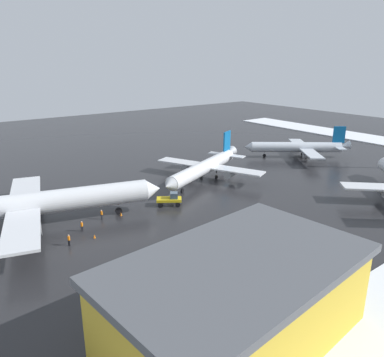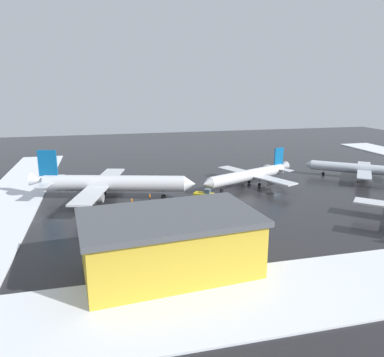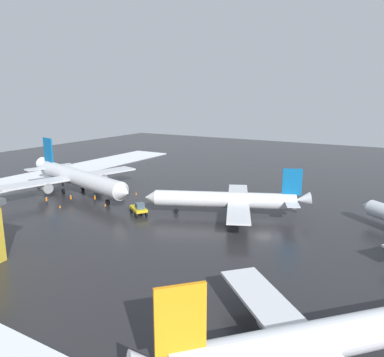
# 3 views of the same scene
# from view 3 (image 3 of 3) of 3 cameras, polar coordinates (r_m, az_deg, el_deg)

# --- Properties ---
(ground_plane) EXTENTS (240.00, 240.00, 0.00)m
(ground_plane) POSITION_cam_3_polar(r_m,az_deg,el_deg) (68.05, 10.92, -6.76)
(ground_plane) COLOR #232326
(snow_bank_left) EXTENTS (14.00, 116.00, 0.28)m
(snow_bank_left) POSITION_cam_3_polar(r_m,az_deg,el_deg) (108.97, -24.46, -0.28)
(snow_bank_left) COLOR white
(snow_bank_left) RESTS_ON ground_plane
(airplane_parked_portside) EXTENTS (38.94, 32.73, 11.76)m
(airplane_parked_portside) POSITION_cam_3_polar(r_m,az_deg,el_deg) (89.43, -17.09, 0.16)
(airplane_parked_portside) COLOR silver
(airplane_parked_portside) RESTS_ON ground_plane
(airplane_far_rear) EXTENTS (25.33, 26.14, 9.77)m
(airplane_far_rear) POSITION_cam_3_polar(r_m,az_deg,el_deg) (34.29, 19.90, -21.99)
(airplane_far_rear) COLOR silver
(airplane_far_rear) RESTS_ON ground_plane
(airplane_foreground_jet) EXTENTS (29.65, 25.15, 9.29)m
(airplane_foreground_jet) POSITION_cam_3_polar(r_m,az_deg,el_deg) (70.62, 5.55, -3.26)
(airplane_foreground_jet) COLOR silver
(airplane_foreground_jet) RESTS_ON ground_plane
(pushback_tug) EXTENTS (5.04, 4.40, 2.50)m
(pushback_tug) POSITION_cam_3_polar(r_m,az_deg,el_deg) (71.86, -8.10, -4.53)
(pushback_tug) COLOR gold
(pushback_tug) RESTS_ON ground_plane
(ground_crew_near_tug) EXTENTS (0.36, 0.36, 1.71)m
(ground_crew_near_tug) POSITION_cam_3_polar(r_m,az_deg,el_deg) (81.44, -14.57, -2.99)
(ground_crew_near_tug) COLOR black
(ground_crew_near_tug) RESTS_ON ground_plane
(ground_crew_by_nose_gear) EXTENTS (0.36, 0.36, 1.71)m
(ground_crew_by_nose_gear) POSITION_cam_3_polar(r_m,az_deg,el_deg) (82.92, -17.97, -2.93)
(ground_crew_by_nose_gear) COLOR black
(ground_crew_by_nose_gear) RESTS_ON ground_plane
(ground_crew_beside_wing) EXTENTS (0.36, 0.36, 1.71)m
(ground_crew_beside_wing) POSITION_cam_3_polar(r_m,az_deg,el_deg) (83.23, -21.28, -3.13)
(ground_crew_beside_wing) COLOR black
(ground_crew_beside_wing) RESTS_ON ground_plane
(traffic_cone_near_nose) EXTENTS (0.36, 0.36, 0.55)m
(traffic_cone_near_nose) POSITION_cam_3_polar(r_m,az_deg,el_deg) (86.68, -8.51, -2.26)
(traffic_cone_near_nose) COLOR orange
(traffic_cone_near_nose) RESTS_ON ground_plane
(traffic_cone_mid_line) EXTENTS (0.36, 0.36, 0.55)m
(traffic_cone_mid_line) POSITION_cam_3_polar(r_m,az_deg,el_deg) (80.52, -19.48, -4.01)
(traffic_cone_mid_line) COLOR orange
(traffic_cone_mid_line) RESTS_ON ground_plane
(traffic_cone_wingtip_side) EXTENTS (0.36, 0.36, 0.55)m
(traffic_cone_wingtip_side) POSITION_cam_3_polar(r_m,az_deg,el_deg) (79.03, -13.08, -3.91)
(traffic_cone_wingtip_side) COLOR orange
(traffic_cone_wingtip_side) RESTS_ON ground_plane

